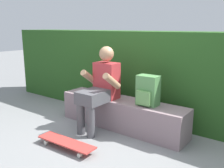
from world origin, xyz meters
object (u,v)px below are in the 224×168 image
skateboard_near_person (66,142)px  backpack_on_bench (148,91)px  bench_main (121,113)px  person_skater (100,86)px

skateboard_near_person → backpack_on_bench: bearing=57.8°
bench_main → person_skater: size_ratio=1.66×
bench_main → skateboard_near_person: bench_main is taller
bench_main → backpack_on_bench: bearing=-1.3°
bench_main → skateboard_near_person: size_ratio=2.42×
bench_main → backpack_on_bench: 0.59m
person_skater → skateboard_near_person: person_skater is taller
person_skater → backpack_on_bench: 0.67m
person_skater → skateboard_near_person: 0.92m
person_skater → skateboard_near_person: bearing=-85.3°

